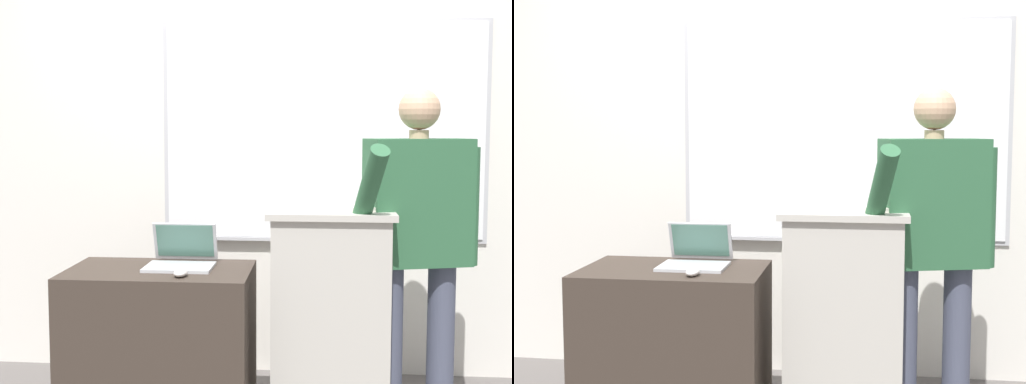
% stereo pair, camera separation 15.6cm
% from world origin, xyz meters
% --- Properties ---
extents(back_wall, '(6.40, 0.17, 2.82)m').
position_xyz_m(back_wall, '(0.01, 1.15, 1.41)').
color(back_wall, silver).
rests_on(back_wall, ground_plane).
extents(lectern_podium, '(0.58, 0.51, 1.05)m').
position_xyz_m(lectern_podium, '(0.40, 0.35, 0.53)').
color(lectern_podium, '#BCB7AD').
rests_on(lectern_podium, ground_plane).
extents(side_desk, '(0.86, 0.55, 0.77)m').
position_xyz_m(side_desk, '(-0.39, 0.23, 0.39)').
color(side_desk, '#382D26').
rests_on(side_desk, ground_plane).
extents(person_presenter, '(0.64, 0.62, 1.61)m').
position_xyz_m(person_presenter, '(0.81, 0.37, 0.94)').
color(person_presenter, '#474C60').
rests_on(person_presenter, ground_plane).
extents(laptop, '(0.32, 0.31, 0.20)m').
position_xyz_m(laptop, '(-0.30, 0.32, 0.82)').
color(laptop, '#B7BABF').
rests_on(laptop, side_desk).
extents(wireless_keyboard, '(0.40, 0.12, 0.02)m').
position_xyz_m(wireless_keyboard, '(0.40, 0.28, 1.06)').
color(wireless_keyboard, beige).
rests_on(wireless_keyboard, lectern_podium).
extents(computer_mouse_by_laptop, '(0.06, 0.10, 0.03)m').
position_xyz_m(computer_mouse_by_laptop, '(-0.26, 0.07, 0.79)').
color(computer_mouse_by_laptop, silver).
rests_on(computer_mouse_by_laptop, side_desk).
extents(computer_mouse_by_keyboard, '(0.06, 0.10, 0.03)m').
position_xyz_m(computer_mouse_by_keyboard, '(0.64, 0.28, 1.07)').
color(computer_mouse_by_keyboard, silver).
rests_on(computer_mouse_by_keyboard, lectern_podium).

